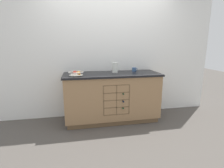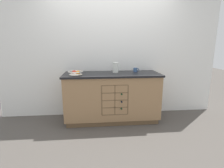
{
  "view_description": "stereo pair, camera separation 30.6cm",
  "coord_description": "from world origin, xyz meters",
  "views": [
    {
      "loc": [
        -0.61,
        -3.1,
        1.44
      ],
      "look_at": [
        0.0,
        0.0,
        0.71
      ],
      "focal_mm": 28.0,
      "sensor_mm": 36.0,
      "label": 1
    },
    {
      "loc": [
        -0.31,
        -3.15,
        1.44
      ],
      "look_at": [
        0.0,
        0.0,
        0.71
      ],
      "focal_mm": 28.0,
      "sensor_mm": 36.0,
      "label": 2
    }
  ],
  "objects": [
    {
      "name": "ground_plane",
      "position": [
        0.0,
        0.0,
        0.0
      ],
      "size": [
        14.0,
        14.0,
        0.0
      ],
      "primitive_type": "plane",
      "color": "#4C4742"
    },
    {
      "name": "back_wall",
      "position": [
        0.0,
        0.38,
        1.27
      ],
      "size": [
        4.4,
        0.06,
        2.55
      ],
      "primitive_type": "cube",
      "color": "white",
      "rests_on": "ground_plane"
    },
    {
      "name": "kitchen_island",
      "position": [
        0.0,
        -0.0,
        0.46
      ],
      "size": [
        1.76,
        0.68,
        0.91
      ],
      "color": "brown",
      "rests_on": "ground_plane"
    },
    {
      "name": "fruit_bowl",
      "position": [
        -0.64,
        -0.12,
        0.96
      ],
      "size": [
        0.26,
        0.26,
        0.09
      ],
      "color": "silver",
      "rests_on": "kitchen_island"
    },
    {
      "name": "white_pitcher",
      "position": [
        0.08,
        0.08,
        1.01
      ],
      "size": [
        0.17,
        0.11,
        0.19
      ],
      "color": "silver",
      "rests_on": "kitchen_island"
    },
    {
      "name": "ceramic_mug",
      "position": [
        0.47,
        0.14,
        0.95
      ],
      "size": [
        0.11,
        0.08,
        0.08
      ],
      "color": "#385684",
      "rests_on": "kitchen_island"
    }
  ]
}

